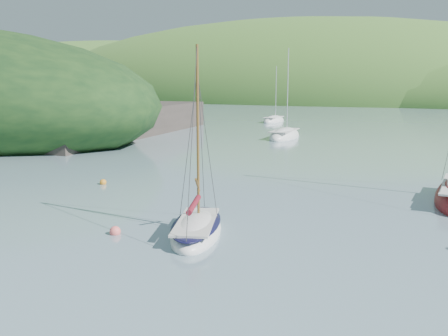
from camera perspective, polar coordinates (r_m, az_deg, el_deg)
The scene contains 6 objects.
ground at distance 19.26m, azimuth -14.19°, elevation -10.55°, with size 700.00×700.00×0.00m, color slate.
shoreline_hills at distance 186.92m, azimuth 22.21°, elevation 7.19°, with size 690.00×135.00×56.00m.
daysailer_white at distance 22.03m, azimuth -3.16°, elevation -7.06°, with size 4.21×6.06×8.77m.
distant_sloop_a at distance 58.97m, azimuth 6.93°, elevation 3.60°, with size 3.57×8.15×11.28m.
distant_sloop_c at distance 81.94m, azimuth 5.70°, elevation 5.38°, with size 2.70×6.94×9.76m.
mooring_buoys at distance 24.56m, azimuth -4.08°, elevation -5.48°, with size 21.68×8.35×0.49m.
Camera 1 is at (12.50, -13.06, 6.65)m, focal length 40.00 mm.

